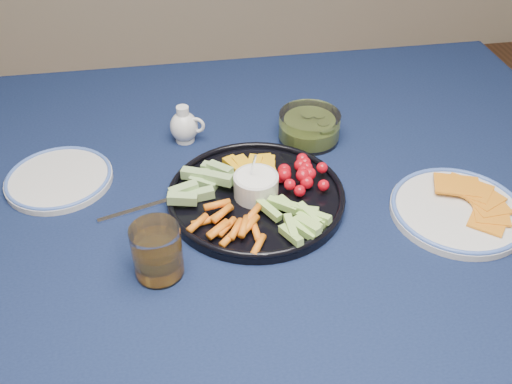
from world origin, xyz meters
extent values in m
cylinder|color=#452517|center=(0.72, 0.42, 0.35)|extent=(0.07, 0.07, 0.70)
cube|color=#452517|center=(0.00, 0.00, 0.72)|extent=(1.60, 1.00, 0.04)
cube|color=#0D1635|center=(0.00, 0.00, 0.74)|extent=(1.66, 1.06, 0.01)
cube|color=#0D1635|center=(0.00, 0.53, 0.60)|extent=(1.66, 0.01, 0.30)
cylinder|color=black|center=(0.07, -0.08, 0.75)|extent=(0.34, 0.34, 0.02)
torus|color=black|center=(0.07, -0.08, 0.76)|extent=(0.34, 0.34, 0.01)
cylinder|color=silver|center=(0.07, -0.08, 0.78)|extent=(0.09, 0.09, 0.05)
cylinder|color=white|center=(0.07, -0.08, 0.80)|extent=(0.07, 0.07, 0.01)
cylinder|color=silver|center=(-0.05, 0.15, 0.75)|extent=(0.04, 0.04, 0.01)
ellipsoid|color=silver|center=(-0.05, 0.15, 0.78)|extent=(0.06, 0.06, 0.07)
cylinder|color=silver|center=(-0.05, 0.15, 0.82)|extent=(0.03, 0.03, 0.03)
torus|color=silver|center=(-0.03, 0.14, 0.79)|extent=(0.04, 0.02, 0.04)
torus|color=#4364BC|center=(-0.05, 0.15, 0.81)|extent=(0.03, 0.03, 0.00)
cylinder|color=silver|center=(0.22, 0.12, 0.78)|extent=(0.13, 0.13, 0.06)
cylinder|color=#5E7220|center=(0.22, 0.12, 0.77)|extent=(0.11, 0.11, 0.03)
cylinder|color=silver|center=(0.43, -0.18, 0.75)|extent=(0.25, 0.25, 0.01)
torus|color=#4364BC|center=(0.43, -0.18, 0.76)|extent=(0.25, 0.25, 0.01)
cylinder|color=silver|center=(-0.12, -0.23, 0.79)|extent=(0.08, 0.08, 0.10)
cylinder|color=orange|center=(-0.12, -0.23, 0.77)|extent=(0.07, 0.07, 0.05)
cube|color=silver|center=(-0.16, -0.07, 0.75)|extent=(0.15, 0.05, 0.00)
cube|color=silver|center=(-0.08, -0.05, 0.75)|extent=(0.04, 0.03, 0.00)
cube|color=silver|center=(0.42, -0.24, 0.75)|extent=(0.14, 0.08, 0.00)
cylinder|color=silver|center=(-0.31, 0.05, 0.75)|extent=(0.21, 0.21, 0.01)
torus|color=#4364BC|center=(-0.31, 0.05, 0.76)|extent=(0.21, 0.21, 0.01)
camera|label=1|loc=(-0.07, -0.91, 1.46)|focal=40.00mm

